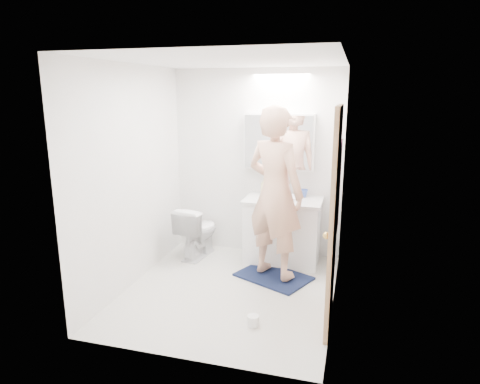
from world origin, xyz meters
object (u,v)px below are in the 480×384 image
(soap_bottle_a, at_px, (264,186))
(soap_bottle_b, at_px, (276,188))
(vanity_cabinet, at_px, (282,232))
(toothbrush_cup, at_px, (304,193))
(toilet, at_px, (198,231))
(person, at_px, (275,193))
(toilet_paper_roll, at_px, (253,321))
(medicine_cabinet, at_px, (279,142))

(soap_bottle_a, relative_size, soap_bottle_b, 1.23)
(vanity_cabinet, height_order, toothbrush_cup, toothbrush_cup)
(toilet, bearing_deg, person, 168.94)
(vanity_cabinet, bearing_deg, soap_bottle_a, 151.88)
(person, relative_size, soap_bottle_b, 10.96)
(toilet_paper_roll, bearing_deg, soap_bottle_a, 99.51)
(person, distance_m, toilet_paper_roll, 1.44)
(toilet, height_order, toothbrush_cup, toothbrush_cup)
(medicine_cabinet, relative_size, toilet, 1.29)
(soap_bottle_a, distance_m, soap_bottle_b, 0.16)
(vanity_cabinet, bearing_deg, medicine_cabinet, 116.83)
(medicine_cabinet, relative_size, toothbrush_cup, 8.29)
(toilet, xyz_separation_m, person, (1.09, -0.39, 0.67))
(vanity_cabinet, bearing_deg, person, -90.95)
(toilet, distance_m, toothbrush_cup, 1.45)
(medicine_cabinet, height_order, toothbrush_cup, medicine_cabinet)
(person, xyz_separation_m, soap_bottle_b, (-0.12, 0.69, -0.10))
(toothbrush_cup, bearing_deg, toilet, -168.27)
(toilet, relative_size, toothbrush_cup, 6.43)
(soap_bottle_b, bearing_deg, medicine_cabinet, 59.97)
(medicine_cabinet, xyz_separation_m, toilet_paper_roll, (0.12, -1.79, -1.45))
(person, height_order, toothbrush_cup, person)
(soap_bottle_a, xyz_separation_m, toothbrush_cup, (0.51, 0.01, -0.06))
(medicine_cabinet, xyz_separation_m, soap_bottle_a, (-0.17, -0.06, -0.57))
(person, bearing_deg, toilet, 5.04)
(vanity_cabinet, relative_size, person, 0.47)
(vanity_cabinet, height_order, medicine_cabinet, medicine_cabinet)
(medicine_cabinet, relative_size, soap_bottle_a, 4.06)
(vanity_cabinet, bearing_deg, soap_bottle_b, 124.47)
(vanity_cabinet, bearing_deg, toilet, -174.00)
(soap_bottle_a, bearing_deg, toothbrush_cup, 1.12)
(person, distance_m, soap_bottle_a, 0.72)
(toilet, height_order, person, person)
(soap_bottle_b, height_order, toilet_paper_roll, soap_bottle_b)
(toilet, relative_size, toilet_paper_roll, 6.20)
(toothbrush_cup, bearing_deg, person, -109.58)
(toilet, bearing_deg, vanity_cabinet, -165.11)
(person, distance_m, toothbrush_cup, 0.72)
(soap_bottle_b, xyz_separation_m, toothbrush_cup, (0.35, -0.02, -0.04))
(toilet_paper_roll, bearing_deg, medicine_cabinet, 93.69)
(person, height_order, soap_bottle_b, person)
(medicine_cabinet, xyz_separation_m, person, (0.10, -0.72, -0.49))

